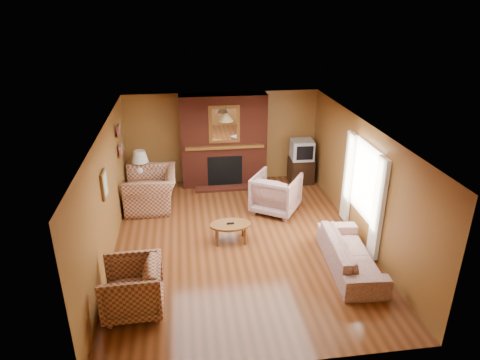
{
  "coord_description": "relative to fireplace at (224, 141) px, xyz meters",
  "views": [
    {
      "loc": [
        -1.01,
        -7.51,
        4.63
      ],
      "look_at": [
        0.1,
        0.6,
        1.1
      ],
      "focal_mm": 32.0,
      "sensor_mm": 36.0,
      "label": 1
    }
  ],
  "objects": [
    {
      "name": "wall_back",
      "position": [
        0.0,
        0.27,
        0.02
      ],
      "size": [
        6.5,
        0.0,
        6.5
      ],
      "primitive_type": "plane",
      "rotation": [
        1.57,
        0.0,
        0.0
      ],
      "color": "brown",
      "rests_on": "floor"
    },
    {
      "name": "ceiling",
      "position": [
        0.0,
        -2.98,
        1.22
      ],
      "size": [
        6.5,
        6.5,
        0.0
      ],
      "primitive_type": "plane",
      "rotation": [
        3.14,
        0.0,
        0.0
      ],
      "color": "white",
      "rests_on": "wall_back"
    },
    {
      "name": "plaid_armchair",
      "position": [
        -1.95,
        -4.84,
        -0.75
      ],
      "size": [
        0.96,
        0.93,
        0.86
      ],
      "primitive_type": "imported",
      "rotation": [
        0.0,
        0.0,
        -1.55
      ],
      "color": "maroon",
      "rests_on": "floor"
    },
    {
      "name": "crt_tv",
      "position": [
        2.05,
        -0.19,
        -0.26
      ],
      "size": [
        0.59,
        0.58,
        0.52
      ],
      "color": "#A1A4A9",
      "rests_on": "tv_stand"
    },
    {
      "name": "plaid_loveseat",
      "position": [
        -1.85,
        -1.13,
        -0.74
      ],
      "size": [
        1.2,
        1.37,
        0.88
      ],
      "primitive_type": "imported",
      "rotation": [
        0.0,
        0.0,
        -1.56
      ],
      "color": "maroon",
      "rests_on": "floor"
    },
    {
      "name": "tv_stand",
      "position": [
        2.05,
        -0.18,
        -0.85
      ],
      "size": [
        0.62,
        0.57,
        0.66
      ],
      "primitive_type": "cube",
      "rotation": [
        0.0,
        0.0,
        0.02
      ],
      "color": "black",
      "rests_on": "floor"
    },
    {
      "name": "coffee_table",
      "position": [
        -0.18,
        -2.96,
        -0.83
      ],
      "size": [
        0.83,
        0.52,
        0.42
      ],
      "color": "brown",
      "rests_on": "floor"
    },
    {
      "name": "pendant_light",
      "position": [
        0.0,
        -0.68,
        0.82
      ],
      "size": [
        0.36,
        0.36,
        0.48
      ],
      "color": "black",
      "rests_on": "ceiling"
    },
    {
      "name": "bookshelf",
      "position": [
        -2.44,
        -1.08,
        0.48
      ],
      "size": [
        0.09,
        0.55,
        0.71
      ],
      "color": "brown",
      "rests_on": "wall_left"
    },
    {
      "name": "table_lamp",
      "position": [
        -2.1,
        -0.53,
        -0.27
      ],
      "size": [
        0.41,
        0.41,
        0.67
      ],
      "color": "white",
      "rests_on": "side_table"
    },
    {
      "name": "floor",
      "position": [
        0.0,
        -2.98,
        -1.18
      ],
      "size": [
        6.5,
        6.5,
        0.0
      ],
      "primitive_type": "plane",
      "color": "#4D2610",
      "rests_on": "ground"
    },
    {
      "name": "window_right",
      "position": [
        2.45,
        -3.18,
        -0.06
      ],
      "size": [
        0.1,
        1.85,
        2.0
      ],
      "color": "beige",
      "rests_on": "wall_right"
    },
    {
      "name": "floral_armchair",
      "position": [
        1.02,
        -1.76,
        -0.73
      ],
      "size": [
        1.36,
        1.36,
        0.91
      ],
      "primitive_type": "imported",
      "rotation": [
        0.0,
        0.0,
        2.57
      ],
      "color": "#B5AB8C",
      "rests_on": "floor"
    },
    {
      "name": "wall_front",
      "position": [
        0.0,
        -6.23,
        0.02
      ],
      "size": [
        6.5,
        0.0,
        6.5
      ],
      "primitive_type": "plane",
      "rotation": [
        -1.57,
        0.0,
        0.0
      ],
      "color": "brown",
      "rests_on": "floor"
    },
    {
      "name": "side_table",
      "position": [
        -2.1,
        -0.53,
        -0.91
      ],
      "size": [
        0.41,
        0.41,
        0.54
      ],
      "primitive_type": "cube",
      "rotation": [
        0.0,
        0.0,
        0.02
      ],
      "color": "brown",
      "rests_on": "floor"
    },
    {
      "name": "botanical_print",
      "position": [
        -2.47,
        -3.28,
        0.37
      ],
      "size": [
        0.05,
        0.4,
        0.5
      ],
      "color": "brown",
      "rests_on": "wall_left"
    },
    {
      "name": "floral_sofa",
      "position": [
        1.9,
        -4.19,
        -0.89
      ],
      "size": [
        0.92,
        2.06,
        0.59
      ],
      "primitive_type": "imported",
      "rotation": [
        0.0,
        0.0,
        1.5
      ],
      "color": "#B5AB8C",
      "rests_on": "floor"
    },
    {
      "name": "wall_right",
      "position": [
        2.5,
        -2.98,
        0.02
      ],
      "size": [
        0.0,
        6.5,
        6.5
      ],
      "primitive_type": "plane",
      "rotation": [
        1.57,
        0.0,
        -1.57
      ],
      "color": "brown",
      "rests_on": "floor"
    },
    {
      "name": "wall_left",
      "position": [
        -2.5,
        -2.98,
        0.02
      ],
      "size": [
        0.0,
        6.5,
        6.5
      ],
      "primitive_type": "plane",
      "rotation": [
        1.57,
        0.0,
        1.57
      ],
      "color": "brown",
      "rests_on": "floor"
    },
    {
      "name": "fireplace",
      "position": [
        0.0,
        0.0,
        0.0
      ],
      "size": [
        2.2,
        0.82,
        2.4
      ],
      "color": "#581E13",
      "rests_on": "floor"
    }
  ]
}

